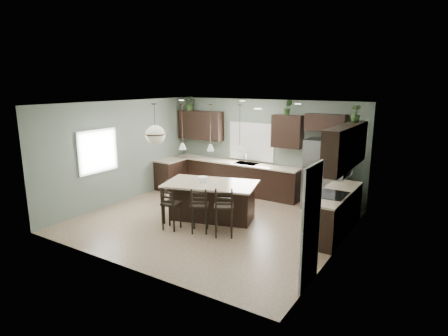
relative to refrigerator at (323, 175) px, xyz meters
The scene contains 33 objects.
ground 3.17m from the refrigerator, 129.61° to the right, with size 6.00×6.00×0.00m, color #9E8466.
pantry_door 4.02m from the refrigerator, 74.96° to the right, with size 0.04×0.82×2.04m, color white.
window_back 2.45m from the refrigerator, behind, with size 1.35×0.02×1.00m, color white.
window_left 5.86m from the refrigerator, 147.48° to the right, with size 0.02×1.10×1.00m, color white.
left_return_cabs 4.70m from the refrigerator, behind, with size 0.60×0.90×0.90m, color black.
left_return_countertop 4.65m from the refrigerator, behind, with size 0.66×0.96×0.04m, color #C5B695.
back_lower_cabs 2.82m from the refrigerator, behind, with size 4.20×0.60×0.90m, color black.
back_countertop 2.78m from the refrigerator, behind, with size 4.20×0.66×0.04m, color #C5B695.
sink_inset 2.33m from the refrigerator, behind, with size 0.70×0.45×0.01m, color gray.
faucet 2.34m from the refrigerator, behind, with size 0.02×0.02×0.28m, color silver.
back_upper_left 4.22m from the refrigerator, behind, with size 1.55×0.34×0.90m, color black.
back_upper_right 1.55m from the refrigerator, 167.74° to the left, with size 0.85×0.34×0.90m, color black.
fridge_header 1.35m from the refrigerator, 108.35° to the left, with size 1.05×0.34×0.45m, color black.
right_lower_cabs 1.72m from the refrigerator, 62.23° to the right, with size 0.60×2.35×0.90m, color black.
right_countertop 1.64m from the refrigerator, 62.85° to the right, with size 0.66×2.35×0.04m, color #C5B695.
cooktop 1.89m from the refrigerator, 66.66° to the right, with size 0.58×0.75×0.02m, color black.
wall_oven_front 1.86m from the refrigerator, 75.04° to the right, with size 0.01×0.72×0.60m, color gray.
right_upper_cabs 2.00m from the refrigerator, 58.38° to the right, with size 0.34×2.35×0.90m, color black.
microwave 2.03m from the refrigerator, 63.93° to the right, with size 0.40×0.75×0.40m, color gray.
refrigerator is the anchor object (origin of this frame).
kitchen_island 3.05m from the refrigerator, 131.53° to the right, with size 2.16×1.23×0.92m, color black.
serving_dish 3.19m from the refrigerator, 133.44° to the right, with size 0.24×0.24×0.14m, color white.
bar_stool_left 4.06m from the refrigerator, 126.79° to the right, with size 0.37×0.37×1.00m, color black.
bar_stool_center 3.54m from the refrigerator, 120.37° to the right, with size 0.39×0.39×1.04m, color black.
bar_stool_right 3.18m from the refrigerator, 112.51° to the right, with size 0.41×0.41×1.12m, color black.
pendant_left 3.86m from the refrigerator, 137.42° to the right, with size 0.17×0.17×1.10m, color silver, non-canonical shape.
pendant_center 3.30m from the refrigerator, 131.53° to the right, with size 0.17×0.17×1.10m, color white, non-canonical shape.
pendant_right 2.79m from the refrigerator, 122.81° to the right, with size 0.17×0.17×1.10m, color white, non-canonical shape.
chandelier 4.48m from the refrigerator, 139.13° to the right, with size 0.51×0.51×0.98m, color beige, non-canonical shape.
plant_back_left 4.78m from the refrigerator, behind, with size 0.41×0.36×0.46m, color #2D481F.
plant_back_right 2.04m from the refrigerator, 169.21° to the left, with size 0.23×0.18×0.42m, color #2D5223.
plant_right_wall 2.00m from the refrigerator, 38.13° to the right, with size 0.21×0.21×0.38m, color #304E22.
room_shell 3.13m from the refrigerator, 129.61° to the right, with size 6.00×6.00×6.00m.
Camera 1 is at (4.80, -7.05, 3.26)m, focal length 30.00 mm.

